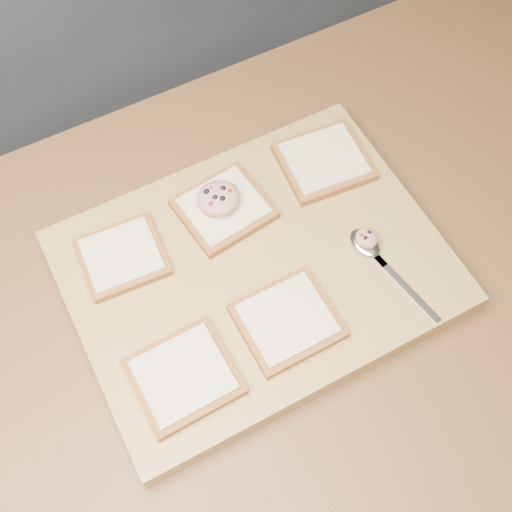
% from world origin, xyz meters
% --- Properties ---
extents(ground, '(4.00, 4.00, 0.00)m').
position_xyz_m(ground, '(0.00, 0.00, 0.00)').
color(ground, '#515459').
rests_on(ground, ground).
extents(island_counter, '(2.00, 0.80, 0.90)m').
position_xyz_m(island_counter, '(0.00, 0.00, 0.45)').
color(island_counter, slate).
rests_on(island_counter, ground).
extents(cutting_board, '(0.49, 0.37, 0.04)m').
position_xyz_m(cutting_board, '(0.16, 0.03, 0.92)').
color(cutting_board, tan).
rests_on(cutting_board, island_counter).
extents(bread_far_left, '(0.12, 0.11, 0.02)m').
position_xyz_m(bread_far_left, '(0.00, 0.12, 0.95)').
color(bread_far_left, brown).
rests_on(bread_far_left, cutting_board).
extents(bread_far_center, '(0.13, 0.12, 0.02)m').
position_xyz_m(bread_far_center, '(0.16, 0.13, 0.95)').
color(bread_far_center, brown).
rests_on(bread_far_center, cutting_board).
extents(bread_far_right, '(0.13, 0.12, 0.02)m').
position_xyz_m(bread_far_right, '(0.32, 0.13, 0.95)').
color(bread_far_right, brown).
rests_on(bread_far_right, cutting_board).
extents(bread_near_left, '(0.12, 0.11, 0.02)m').
position_xyz_m(bread_near_left, '(0.01, -0.07, 0.95)').
color(bread_near_left, brown).
rests_on(bread_near_left, cutting_board).
extents(bread_near_center, '(0.12, 0.11, 0.02)m').
position_xyz_m(bread_near_center, '(0.15, -0.06, 0.95)').
color(bread_near_center, brown).
rests_on(bread_near_center, cutting_board).
extents(tuna_salad_dollop, '(0.06, 0.06, 0.03)m').
position_xyz_m(tuna_salad_dollop, '(0.15, 0.13, 0.97)').
color(tuna_salad_dollop, tan).
rests_on(tuna_salad_dollop, bread_far_center).
extents(spoon, '(0.05, 0.17, 0.01)m').
position_xyz_m(spoon, '(0.30, -0.03, 0.94)').
color(spoon, silver).
rests_on(spoon, cutting_board).
extents(spoon_salad, '(0.03, 0.03, 0.02)m').
position_xyz_m(spoon_salad, '(0.30, -0.01, 0.96)').
color(spoon_salad, tan).
rests_on(spoon_salad, spoon).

